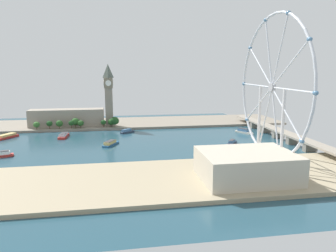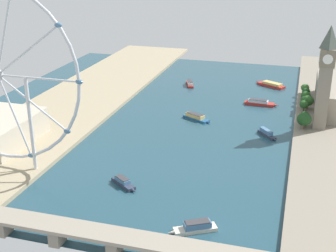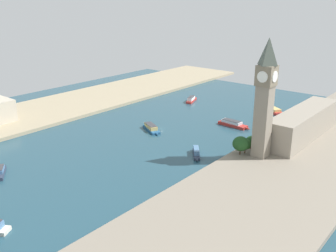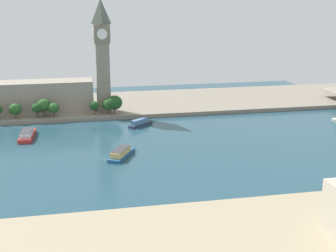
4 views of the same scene
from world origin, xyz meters
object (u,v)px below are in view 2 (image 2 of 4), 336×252
tour_boat_0 (267,133)px  river_bridge (116,239)px  clock_tower (325,76)px  tour_boat_3 (259,103)px  tour_boat_5 (196,117)px  parliament_block (329,95)px  tour_boat_4 (124,183)px  tour_boat_2 (195,227)px  tour_boat_6 (190,83)px  tour_boat_1 (271,85)px

tour_boat_0 → river_bridge: bearing=-57.4°
tour_boat_0 → clock_tower: bearing=80.3°
tour_boat_3 → tour_boat_5: (49.50, 55.45, -0.04)m
parliament_block → tour_boat_4: size_ratio=4.59×
tour_boat_0 → tour_boat_2: (24.74, 146.24, 0.25)m
parliament_block → tour_boat_2: size_ratio=3.79×
tour_boat_3 → tour_boat_5: bearing=-128.1°
tour_boat_2 → tour_boat_5: size_ratio=0.93×
clock_tower → river_bridge: size_ratio=0.36×
clock_tower → tour_boat_6: clock_tower is taller
tour_boat_3 → tour_boat_1: bearing=88.8°
parliament_block → tour_boat_6: 148.05m
river_bridge → tour_boat_1: bearing=-99.1°
tour_boat_0 → tour_boat_5: size_ratio=0.73×
river_bridge → tour_boat_4: (21.61, -65.21, -5.50)m
tour_boat_0 → tour_boat_2: tour_boat_2 is taller
tour_boat_5 → tour_boat_2: bearing=-49.3°
tour_boat_4 → tour_boat_6: bearing=128.3°
clock_tower → tour_boat_1: 136.65m
parliament_block → tour_boat_1: bearing=-47.9°
tour_boat_5 → clock_tower: bearing=28.7°
tour_boat_6 → tour_boat_5: bearing=176.9°
tour_boat_4 → tour_boat_0: bearing=88.9°
tour_boat_1 → tour_boat_2: bearing=117.2°
parliament_block → tour_boat_3: parliament_block is taller
tour_boat_1 → tour_boat_6: size_ratio=1.29×
tour_boat_1 → parliament_block: bearing=162.6°
clock_tower → tour_boat_3: (53.80, -53.61, -44.38)m
tour_boat_4 → tour_boat_6: tour_boat_6 is taller
clock_tower → parliament_block: (-8.04, -57.44, -32.12)m
tour_boat_1 → tour_boat_4: 261.98m
clock_tower → parliament_block: clock_tower is taller
river_bridge → tour_boat_0: (-58.80, -174.90, -5.42)m
clock_tower → river_bridge: (98.86, 197.20, -39.05)m
clock_tower → tour_boat_0: bearing=29.1°
tour_boat_0 → tour_boat_6: size_ratio=0.78×
tour_boat_0 → tour_boat_6: 153.06m
tour_boat_5 → tour_boat_1: bearing=93.3°
tour_boat_2 → clock_tower: bearing=-140.8°
tour_boat_0 → tour_boat_3: (13.74, -75.92, 0.09)m
tour_boat_1 → tour_boat_5: (55.06, 121.66, 0.16)m
tour_boat_1 → tour_boat_6: bearing=44.3°
tour_boat_1 → tour_boat_5: size_ratio=1.21×
clock_tower → tour_boat_1: size_ratio=2.46×
river_bridge → tour_boat_3: river_bridge is taller
tour_boat_2 → tour_boat_4: size_ratio=1.21×
tour_boat_5 → river_bridge: bearing=-61.0°
tour_boat_0 → tour_boat_4: tour_boat_4 is taller
tour_boat_6 → river_bridge: bearing=166.9°
tour_boat_3 → tour_boat_6: 91.72m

